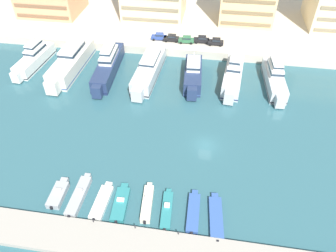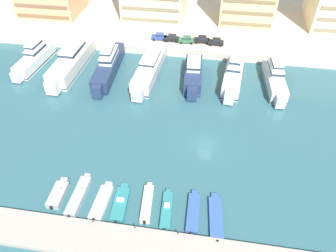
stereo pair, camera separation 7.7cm
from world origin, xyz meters
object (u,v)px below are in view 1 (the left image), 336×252
Objects in this scene: motorboat_blue_right at (216,217)px; motorboat_white_mid_left at (102,201)px; motorboat_teal_center_right at (167,209)px; motorboat_grey_left at (79,195)px; yacht_silver_center_left at (149,69)px; yacht_silver_mid_right at (275,78)px; car_black_left at (172,38)px; yacht_white_far_left at (34,58)px; motorboat_teal_center_left at (121,203)px; car_green_mid_left at (186,39)px; yacht_navy_mid_left at (108,65)px; car_black_center_left at (202,39)px; car_blue_far_left at (159,36)px; motorboat_blue_mid_right at (193,212)px; motorboat_grey_far_left at (58,194)px; yacht_navy_center at (193,74)px; yacht_silver_center_right at (233,74)px; car_black_center at (216,41)px; motorboat_cream_center at (147,203)px; yacht_ivory_left at (71,62)px.

motorboat_white_mid_left is at bearing 179.77° from motorboat_blue_right.
motorboat_grey_left is at bearing 178.56° from motorboat_teal_center_right.
yacht_silver_mid_right reaches higher than yacht_silver_center_left.
motorboat_teal_center_right reaches higher than motorboat_white_mid_left.
car_black_left is (3.48, 51.77, 2.71)m from motorboat_white_mid_left.
motorboat_white_mid_left is at bearing -52.16° from yacht_white_far_left.
car_green_mid_left reaches higher than motorboat_teal_center_left.
car_black_center_left is (21.46, 14.95, 0.87)m from yacht_navy_mid_left.
yacht_navy_mid_left is 5.22× the size of car_blue_far_left.
motorboat_blue_right is (-11.51, -37.88, -1.75)m from yacht_silver_mid_right.
car_black_left is (-11.06, 51.45, 2.74)m from motorboat_blue_mid_right.
motorboat_grey_far_left is 0.81× the size of motorboat_teal_center_left.
motorboat_white_mid_left is at bearing -90.29° from yacht_silver_center_left.
yacht_silver_mid_right is (18.73, 1.21, 0.14)m from yacht_navy_center.
car_black_left is at bearing 81.78° from motorboat_grey_left.
motorboat_blue_mid_right is 51.68m from car_green_mid_left.
yacht_navy_center is 1.88× the size of motorboat_grey_left.
motorboat_grey_left is (-14.74, -36.14, -1.43)m from yacht_navy_center.
motorboat_white_mid_left is at bearing -118.21° from yacht_silver_center_right.
motorboat_teal_center_right is 53.08m from car_blue_far_left.
car_black_center is (19.26, 51.04, 2.58)m from motorboat_grey_left.
yacht_navy_center is at bearing 73.53° from motorboat_white_mid_left.
yacht_silver_mid_right reaches higher than car_black_center.
motorboat_grey_left is 1.13× the size of motorboat_teal_center_right.
motorboat_grey_far_left is at bearing -106.20° from car_green_mid_left.
yacht_silver_mid_right is at bearing -31.76° from car_green_mid_left.
motorboat_teal_center_left reaches higher than motorboat_blue_right.
car_blue_far_left is at bearing 97.96° from motorboat_cream_center.
car_black_center_left reaches higher than motorboat_teal_center_left.
yacht_ivory_left is at bearing -151.79° from car_green_mid_left.
motorboat_grey_left is 1.16× the size of motorboat_white_mid_left.
car_black_center reaches higher than motorboat_grey_far_left.
yacht_silver_center_left is at bearing -89.43° from car_blue_far_left.
motorboat_grey_far_left reaches higher than motorboat_teal_center_right.
yacht_navy_mid_left is at bearing 126.84° from motorboat_blue_right.
yacht_ivory_left is 1.25× the size of yacht_silver_mid_right.
car_black_left is at bearing 175.35° from car_green_mid_left.
car_blue_far_left is at bearing 177.81° from car_black_center.
motorboat_grey_far_left is 52.42m from car_blue_far_left.
motorboat_teal_center_right is (14.36, -0.36, -0.11)m from motorboat_grey_left.
yacht_silver_center_left is at bearing -179.25° from yacht_silver_center_right.
motorboat_teal_center_right is at bearing -0.48° from motorboat_grey_far_left.
car_black_center_left is at bearing 120.01° from yacht_silver_center_right.
car_black_center reaches higher than motorboat_cream_center.
motorboat_grey_left is 1.15× the size of motorboat_teal_center_left.
motorboat_blue_mid_right is at bearing -86.71° from car_black_center_left.
yacht_silver_mid_right is 2.38× the size of motorboat_teal_center_left.
motorboat_blue_right is (7.21, -36.67, -1.62)m from yacht_navy_center.
yacht_silver_center_right is 2.42× the size of motorboat_white_mid_left.
yacht_navy_center is 15.24m from car_green_mid_left.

